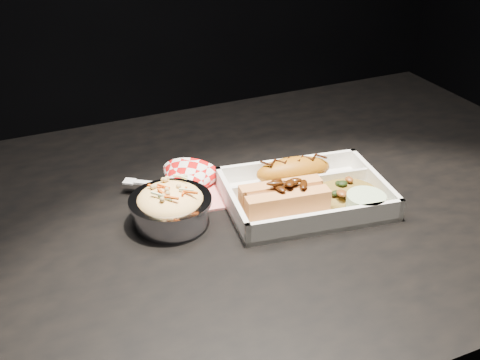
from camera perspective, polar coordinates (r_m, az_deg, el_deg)
name	(u,v)px	position (r m, az deg, el deg)	size (l,w,h in m)	color
dining_table	(263,243)	(1.03, 2.21, -5.99)	(1.20, 0.80, 0.75)	black
food_tray	(305,197)	(0.97, 6.15, -1.64)	(0.27, 0.21, 0.04)	silver
fried_pastry	(293,171)	(1.00, 5.08, 0.90)	(0.13, 0.05, 0.04)	#AF6411
hotdog	(284,198)	(0.92, 4.21, -1.67)	(0.14, 0.08, 0.06)	#DF8F4C
fried_rice_mound	(346,188)	(0.97, 10.01, -0.77)	(0.11, 0.09, 0.03)	olive
cupcake_liner	(366,204)	(0.94, 11.82, -2.22)	(0.06, 0.06, 0.03)	#B3CF9D
foil_coleslaw_cup	(171,205)	(0.90, -6.61, -2.41)	(0.12, 0.12, 0.07)	silver
napkin_fork	(183,189)	(0.98, -5.46, -0.82)	(0.16, 0.15, 0.10)	red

